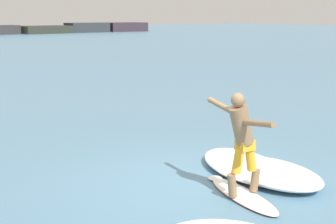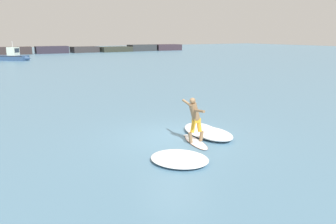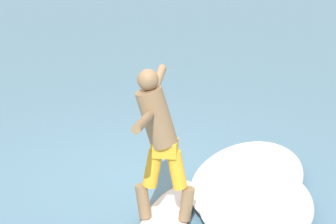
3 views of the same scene
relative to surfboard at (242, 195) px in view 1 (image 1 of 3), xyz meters
The scene contains 5 objects.
ground_plane 0.96m from the surfboard, 109.15° to the left, with size 200.00×200.00×0.00m, color teal.
surfboard is the anchor object (origin of this frame).
surfer 0.98m from the surfboard, 163.48° to the right, with size 0.64×1.54×1.63m.
wave_foam_at_tail 0.99m from the surfboard, 13.04° to the left, with size 1.31×1.99×0.28m.
wave_foam_beside 1.25m from the surfboard, 43.34° to the left, with size 1.78×2.49×0.23m.
Camera 1 is at (-4.74, -5.84, 2.84)m, focal length 50.00 mm.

